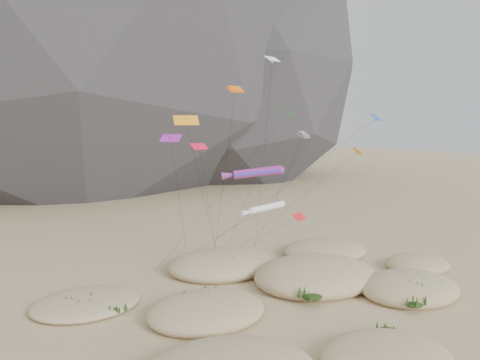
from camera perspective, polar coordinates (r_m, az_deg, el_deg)
name	(u,v)px	position (r m, az deg, el deg)	size (l,w,h in m)	color
ground	(321,307)	(51.01, 9.89, -15.02)	(500.00, 500.00, 0.00)	#CCB789
dunes	(289,290)	(53.21, 5.95, -13.20)	(50.33, 38.75, 4.03)	#CCB789
dune_grass	(295,287)	(53.80, 6.70, -12.80)	(41.27, 28.64, 1.47)	black
kite_stakes	(217,253)	(69.09, -2.85, -8.88)	(19.92, 4.23, 0.30)	#3F2D1E
rainbow_tube_kite	(255,173)	(57.63, 1.81, 0.91)	(7.39, 12.53, 13.82)	red
white_tube_kite	(265,208)	(56.96, 3.01, -3.43)	(6.62, 15.71, 9.40)	white
orange_parafoil	(235,92)	(59.54, -0.58, 10.70)	(3.15, 9.55, 23.64)	#EB5F0C
multi_parafoil	(303,136)	(57.39, 7.72, 5.29)	(5.64, 17.12, 18.08)	#E14B17
delta_kites	(269,133)	(57.27, 3.58, 5.72)	(30.16, 19.71, 27.93)	red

